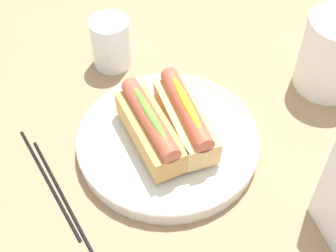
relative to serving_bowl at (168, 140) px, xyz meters
The scene contains 8 objects.
ground_plane 0.03m from the serving_bowl, 156.99° to the right, with size 2.40×2.40×0.00m, color #9E7A56.
serving_bowl is the anchor object (origin of this frame).
hotdog_front 0.05m from the serving_bowl, 92.62° to the right, with size 0.15×0.05×0.06m.
hotdog_back 0.05m from the serving_bowl, 87.38° to the left, with size 0.15×0.06×0.06m.
water_glass 0.22m from the serving_bowl, behind, with size 0.07×0.07×0.09m.
paper_towel_roll 0.31m from the serving_bowl, 93.43° to the left, with size 0.11×0.11×0.13m.
chopstick_near 0.17m from the serving_bowl, 83.35° to the right, with size 0.01×0.01×0.22m, color black.
chopstick_far 0.18m from the serving_bowl, 93.12° to the right, with size 0.01×0.01×0.22m, color black.
Camera 1 is at (0.44, -0.17, 0.57)m, focal length 51.08 mm.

